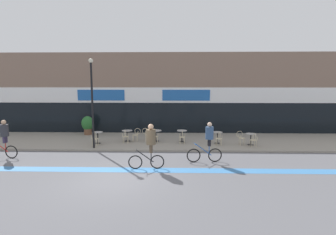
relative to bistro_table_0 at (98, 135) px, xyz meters
The scene contains 24 objects.
ground_plane 6.63m from the bistro_table_0, 67.18° to the right, with size 120.00×120.00×0.00m, color #5B5B60.
sidewalk_slab 2.88m from the bistro_table_0, 24.56° to the left, with size 40.00×5.50×0.12m, color gray.
storefront_facade 6.90m from the bistro_table_0, 66.51° to the left, with size 40.00×4.06×6.44m.
bike_lane_stripe 5.57m from the bistro_table_0, 62.42° to the right, with size 36.00×0.70×0.01m, color #3D7AB7.
bistro_table_0 is the anchor object (origin of this frame).
bistro_table_1 1.95m from the bistro_table_0, 22.37° to the left, with size 0.71×0.71×0.74m.
bistro_table_2 3.83m from the bistro_table_0, 11.69° to the left, with size 0.78×0.78×0.75m.
bistro_table_3 5.56m from the bistro_table_0, ahead, with size 0.68×0.68×0.78m.
bistro_table_4 7.83m from the bistro_table_0, ahead, with size 0.65×0.65×0.76m.
bistro_table_5 9.90m from the bistro_table_0, ahead, with size 0.67×0.67×0.73m.
cafe_chair_0_near 0.63m from the bistro_table_0, 90.39° to the right, with size 0.42×0.59×0.90m.
cafe_chair_1_near 1.81m from the bistro_table_0, ahead, with size 0.40×0.57×0.90m.
cafe_chair_1_side 2.54m from the bistro_table_0, 16.94° to the left, with size 0.58×0.41×0.90m.
cafe_chair_2_near 3.76m from the bistro_table_0, ahead, with size 0.45×0.60×0.90m.
cafe_chair_2_side 3.22m from the bistro_table_0, 13.84° to the left, with size 0.59×0.43×0.90m.
cafe_chair_3_near 5.52m from the bistro_table_0, ahead, with size 0.42×0.58×0.90m.
cafe_chair_4_near 7.84m from the bistro_table_0, ahead, with size 0.43×0.59×0.90m.
cafe_chair_5_near 9.93m from the bistro_table_0, ahead, with size 0.44×0.59×0.90m.
cafe_chair_5_side 9.27m from the bistro_table_0, ahead, with size 0.59×0.43×0.90m.
planter_pot 3.43m from the bistro_table_0, 118.89° to the left, with size 0.92×0.92×1.43m.
lamp_post 2.81m from the bistro_table_0, 84.89° to the right, with size 0.26×0.26×5.35m.
cyclist_0 7.62m from the bistro_table_0, 27.73° to the right, with size 1.82×0.53×2.07m.
cyclist_1 5.22m from the bistro_table_0, 143.00° to the right, with size 1.82×0.52×2.09m.
cyclist_2 6.12m from the bistro_table_0, 50.46° to the right, with size 1.70×0.54×2.15m.
Camera 1 is at (2.49, -10.59, 4.00)m, focal length 28.00 mm.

